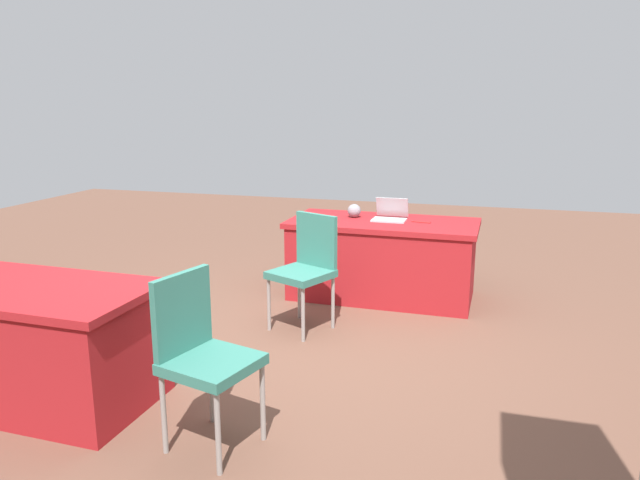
% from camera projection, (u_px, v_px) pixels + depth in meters
% --- Properties ---
extents(ground_plane, '(14.40, 14.40, 0.00)m').
position_uv_depth(ground_plane, '(303.00, 356.00, 4.49)').
color(ground_plane, brown).
extents(table_foreground, '(1.81, 0.91, 0.76)m').
position_uv_depth(table_foreground, '(382.00, 259.00, 5.79)').
color(table_foreground, '#AD1E23').
rests_on(table_foreground, ground).
extents(table_mid_left, '(1.46, 0.87, 0.76)m').
position_uv_depth(table_mid_left, '(42.00, 344.00, 3.75)').
color(table_mid_left, '#AD1E23').
rests_on(table_mid_left, ground).
extents(chair_tucked_left, '(0.54, 0.54, 0.97)m').
position_uv_depth(chair_tucked_left, '(201.00, 349.00, 3.22)').
color(chair_tucked_left, '#9E9993').
rests_on(chair_tucked_left, ground).
extents(chair_tucked_right, '(0.58, 0.58, 0.96)m').
position_uv_depth(chair_tucked_right, '(307.00, 264.00, 4.95)').
color(chair_tucked_right, '#9E9993').
rests_on(chair_tucked_right, ground).
extents(laptop_silver, '(0.33, 0.30, 0.21)m').
position_uv_depth(laptop_silver, '(390.00, 216.00, 5.74)').
color(laptop_silver, silver).
rests_on(laptop_silver, table_foreground).
extents(yarn_ball, '(0.13, 0.13, 0.13)m').
position_uv_depth(yarn_ball, '(354.00, 211.00, 5.86)').
color(yarn_ball, gray).
rests_on(yarn_ball, table_foreground).
extents(scissors_red, '(0.18, 0.07, 0.01)m').
position_uv_depth(scissors_red, '(421.00, 222.00, 5.62)').
color(scissors_red, red).
rests_on(scissors_red, table_foreground).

